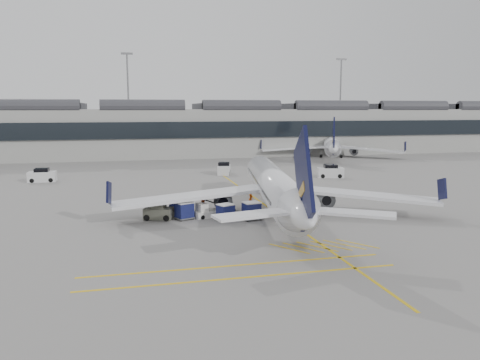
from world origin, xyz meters
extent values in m
plane|color=gray|center=(0.00, 0.00, 0.00)|extent=(220.00, 220.00, 0.00)
cube|color=#9E9E99|center=(0.00, 72.00, 5.50)|extent=(200.00, 20.00, 11.00)
cube|color=black|center=(0.00, 61.80, 6.50)|extent=(200.00, 0.50, 3.60)
cube|color=#38383D|center=(0.00, 72.00, 11.70)|extent=(200.00, 18.00, 1.40)
cylinder|color=slate|center=(-5.00, 86.00, 12.50)|extent=(0.44, 0.44, 25.00)
cube|color=slate|center=(-5.00, 86.00, 25.20)|extent=(3.00, 0.60, 0.50)
cylinder|color=slate|center=(55.00, 86.00, 12.50)|extent=(0.44, 0.44, 25.00)
cube|color=slate|center=(55.00, 86.00, 25.20)|extent=(3.00, 0.60, 0.50)
cube|color=gold|center=(10.00, 10.00, 0.01)|extent=(0.25, 60.00, 0.01)
cylinder|color=white|center=(9.79, 5.97, 2.98)|extent=(8.29, 28.54, 3.55)
cone|color=white|center=(12.51, 21.80, 2.98)|extent=(4.14, 4.33, 3.55)
cone|color=white|center=(7.02, -10.24, 3.35)|extent=(4.27, 5.07, 3.55)
cube|color=white|center=(0.71, 6.09, 2.13)|extent=(16.39, 5.68, 0.33)
cube|color=white|center=(18.40, 3.05, 2.13)|extent=(15.80, 10.48, 0.33)
cylinder|color=slate|center=(4.47, 7.36, 1.46)|extent=(2.53, 3.69, 1.98)
cylinder|color=slate|center=(15.28, 5.51, 1.46)|extent=(2.53, 3.69, 1.98)
cube|color=black|center=(7.11, -9.68, 6.00)|extent=(1.49, 7.14, 7.91)
cylinder|color=black|center=(11.63, 16.68, 0.30)|extent=(0.36, 0.64, 0.60)
cylinder|color=black|center=(7.07, 4.04, 0.38)|extent=(0.78, 0.86, 0.76)
cylinder|color=black|center=(11.72, 3.24, 0.38)|extent=(0.78, 0.86, 0.76)
cylinder|color=white|center=(40.56, 59.59, 2.85)|extent=(13.54, 26.33, 3.40)
cone|color=white|center=(46.45, 73.77, 2.85)|extent=(4.52, 4.64, 3.40)
cone|color=white|center=(34.52, 45.08, 3.21)|extent=(4.80, 5.31, 3.40)
cube|color=white|center=(32.11, 61.64, 2.03)|extent=(15.57, 4.47, 0.32)
cube|color=white|center=(47.96, 55.05, 2.03)|extent=(13.78, 12.46, 0.32)
cylinder|color=slate|center=(35.89, 62.02, 1.40)|extent=(3.00, 3.73, 1.90)
cylinder|color=slate|center=(45.57, 58.00, 1.40)|extent=(3.00, 3.73, 1.90)
cube|color=black|center=(34.73, 45.58, 5.74)|extent=(2.89, 6.45, 7.56)
cylinder|color=black|center=(44.54, 69.19, 0.29)|extent=(0.46, 0.63, 0.58)
cylinder|color=black|center=(37.61, 58.38, 0.36)|extent=(0.86, 0.91, 0.72)
cylinder|color=black|center=(41.78, 56.64, 0.36)|extent=(0.86, 0.91, 0.72)
cube|color=silver|center=(2.90, 5.63, 0.35)|extent=(4.05, 2.62, 0.69)
cube|color=black|center=(3.84, 5.95, 1.14)|extent=(3.54, 2.12, 1.47)
cube|color=silver|center=(1.87, 5.28, 1.04)|extent=(1.26, 1.51, 0.89)
cylinder|color=black|center=(1.81, 4.52, 0.22)|extent=(0.47, 0.31, 0.44)
cylinder|color=black|center=(1.36, 5.84, 0.22)|extent=(0.47, 0.31, 0.44)
cylinder|color=black|center=(4.44, 5.42, 0.22)|extent=(0.47, 0.31, 0.44)
cylinder|color=black|center=(3.99, 6.73, 0.22)|extent=(0.47, 0.31, 0.44)
cube|color=gray|center=(6.59, 3.22, 0.18)|extent=(1.99, 1.75, 0.12)
cube|color=navy|center=(6.59, 3.22, 1.00)|extent=(1.83, 1.67, 1.48)
cube|color=silver|center=(6.59, 3.22, 1.78)|extent=(1.89, 1.73, 0.10)
cylinder|color=black|center=(6.00, 2.53, 0.11)|extent=(0.24, 0.15, 0.22)
cylinder|color=black|center=(5.77, 3.63, 0.11)|extent=(0.24, 0.15, 0.22)
cylinder|color=black|center=(7.40, 2.82, 0.11)|extent=(0.24, 0.15, 0.22)
cylinder|color=black|center=(7.18, 3.92, 0.11)|extent=(0.24, 0.15, 0.22)
cube|color=gray|center=(3.96, 3.44, 0.17)|extent=(2.03, 1.90, 0.11)
cube|color=navy|center=(3.96, 3.44, 0.93)|extent=(1.88, 1.80, 1.38)
cube|color=silver|center=(3.96, 3.44, 1.65)|extent=(1.95, 1.86, 0.10)
cylinder|color=black|center=(3.59, 2.68, 0.10)|extent=(0.23, 0.18, 0.21)
cylinder|color=black|center=(3.14, 3.62, 0.10)|extent=(0.23, 0.18, 0.21)
cylinder|color=black|center=(4.79, 3.26, 0.10)|extent=(0.23, 0.18, 0.21)
cylinder|color=black|center=(4.33, 4.20, 0.10)|extent=(0.23, 0.18, 0.21)
cube|color=gray|center=(0.01, 4.96, 0.18)|extent=(2.13, 1.98, 0.12)
cube|color=navy|center=(0.01, 4.96, 0.98)|extent=(1.97, 1.87, 1.45)
cube|color=silver|center=(0.01, 4.96, 1.75)|extent=(2.04, 1.94, 0.10)
cylinder|color=black|center=(-0.40, 4.16, 0.11)|extent=(0.24, 0.18, 0.22)
cylinder|color=black|center=(-0.86, 5.17, 0.11)|extent=(0.24, 0.18, 0.22)
cylinder|color=black|center=(0.88, 4.74, 0.11)|extent=(0.24, 0.18, 0.22)
cylinder|color=black|center=(0.42, 5.75, 0.11)|extent=(0.24, 0.18, 0.22)
cube|color=gray|center=(-0.30, 8.46, 0.18)|extent=(2.06, 1.87, 0.12)
cube|color=navy|center=(-0.30, 8.46, 0.98)|extent=(1.90, 1.77, 1.46)
cube|color=silver|center=(-0.30, 8.46, 1.75)|extent=(1.96, 1.84, 0.10)
cylinder|color=black|center=(-1.14, 8.16, 0.11)|extent=(0.24, 0.16, 0.22)
cylinder|color=black|center=(-0.80, 9.21, 0.11)|extent=(0.24, 0.16, 0.22)
cylinder|color=black|center=(0.19, 7.72, 0.11)|extent=(0.24, 0.16, 0.22)
cylinder|color=black|center=(0.54, 8.77, 0.11)|extent=(0.24, 0.16, 0.22)
imported|color=#F2580C|center=(8.09, 9.34, 1.00)|extent=(0.75, 0.86, 2.00)
imported|color=#DE470B|center=(2.20, 7.55, 0.99)|extent=(1.22, 1.15, 1.99)
cube|color=#525346|center=(-2.52, 5.63, 0.61)|extent=(3.19, 2.52, 1.12)
cube|color=#525346|center=(-2.52, 5.63, 1.28)|extent=(1.71, 1.71, 0.56)
cylinder|color=black|center=(-3.71, 5.29, 0.31)|extent=(0.68, 0.47, 0.62)
cylinder|color=black|center=(-3.22, 6.66, 0.31)|extent=(0.68, 0.47, 0.62)
cylinder|color=black|center=(-1.82, 4.61, 0.31)|extent=(0.68, 0.47, 0.62)
cylinder|color=black|center=(-1.33, 5.97, 0.31)|extent=(0.68, 0.47, 0.62)
cone|color=#F24C0A|center=(11.80, 21.26, 0.27)|extent=(0.39, 0.39, 0.54)
cone|color=#F24C0A|center=(14.51, 7.99, 0.24)|extent=(0.34, 0.34, 0.48)
cube|color=silver|center=(-18.39, 34.80, 0.78)|extent=(4.03, 2.02, 1.57)
cube|color=black|center=(-18.39, 34.80, 1.73)|extent=(2.01, 1.90, 0.67)
cylinder|color=black|center=(-19.73, 33.91, 0.34)|extent=(0.67, 0.25, 0.67)
cylinder|color=black|center=(-19.73, 35.70, 0.34)|extent=(0.67, 0.25, 0.67)
cylinder|color=black|center=(-17.05, 33.91, 0.34)|extent=(0.67, 0.25, 0.67)
cylinder|color=black|center=(-17.05, 35.70, 0.34)|extent=(0.67, 0.25, 0.67)
cube|color=silver|center=(10.47, 36.50, 0.77)|extent=(2.96, 4.34, 1.54)
cube|color=black|center=(10.47, 36.50, 1.70)|extent=(2.33, 2.40, 0.66)
cylinder|color=black|center=(10.97, 34.99, 0.33)|extent=(0.41, 0.70, 0.66)
cylinder|color=black|center=(9.27, 35.46, 0.33)|extent=(0.41, 0.70, 0.66)
cylinder|color=black|center=(11.67, 37.54, 0.33)|extent=(0.41, 0.70, 0.66)
cylinder|color=black|center=(9.97, 38.00, 0.33)|extent=(0.41, 0.70, 0.66)
cube|color=silver|center=(26.63, 28.79, 0.80)|extent=(4.50, 2.98, 1.60)
cube|color=black|center=(26.63, 28.79, 1.78)|extent=(2.47, 2.38, 0.69)
cylinder|color=black|center=(25.07, 28.23, 0.34)|extent=(0.73, 0.41, 0.69)
cylinder|color=black|center=(25.51, 30.01, 0.34)|extent=(0.73, 0.41, 0.69)
cylinder|color=black|center=(27.75, 27.58, 0.34)|extent=(0.73, 0.41, 0.69)
cylinder|color=black|center=(28.18, 29.36, 0.34)|extent=(0.73, 0.41, 0.69)
camera|label=1|loc=(-5.16, -41.34, 11.10)|focal=35.00mm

